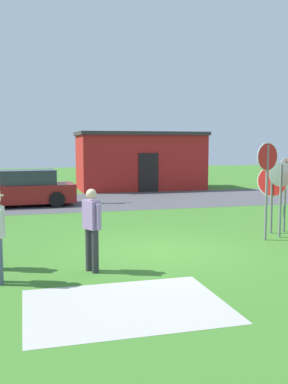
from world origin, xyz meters
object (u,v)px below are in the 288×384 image
stop_sign_far_back (281,187)px  stop_sign_rear_right (285,181)px  stop_sign_center_cluster (272,188)px  parked_car_on_street (23,189)px  stop_sign_low_front (267,174)px  person_in_teal (92,225)px

stop_sign_far_back → stop_sign_rear_right: bearing=49.7°
stop_sign_center_cluster → stop_sign_rear_right: 0.52m
stop_sign_center_cluster → stop_sign_far_back: (-0.06, -0.56, 0.07)m
parked_car_on_street → stop_sign_rear_right: size_ratio=2.02×
stop_sign_low_front → person_in_teal: stop_sign_low_front is taller
stop_sign_low_front → stop_sign_far_back: 0.73m
stop_sign_far_back → person_in_teal: size_ratio=1.23×
stop_sign_center_cluster → stop_sign_rear_right: stop_sign_rear_right is taller
stop_sign_center_cluster → stop_sign_far_back: size_ratio=0.94×
parked_car_on_street → stop_sign_rear_right: stop_sign_rear_right is taller
stop_sign_rear_right → stop_sign_far_back: bearing=-130.3°
stop_sign_center_cluster → stop_sign_far_back: bearing=-96.5°
stop_sign_rear_right → parked_car_on_street: bearing=133.3°
stop_sign_low_front → stop_sign_rear_right: (1.12, 0.87, -0.30)m
parked_car_on_street → person_in_teal: size_ratio=2.59×
stop_sign_rear_right → stop_sign_low_front: bearing=-142.1°
stop_sign_low_front → person_in_teal: bearing=-160.5°
parked_car_on_street → person_in_teal: bearing=-82.9°
stop_sign_rear_right → stop_sign_far_back: (-0.55, -0.65, -0.09)m
parked_car_on_street → stop_sign_rear_right: (7.38, -7.83, 0.81)m
stop_sign_center_cluster → stop_sign_rear_right: size_ratio=0.90×
stop_sign_low_front → person_in_teal: size_ratio=1.55×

